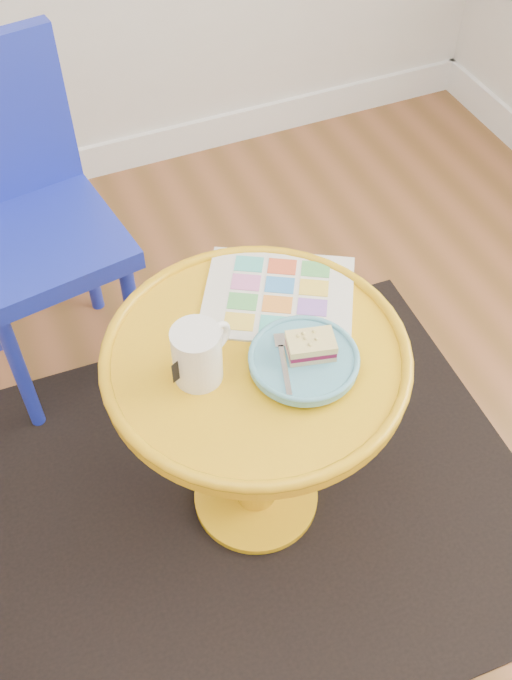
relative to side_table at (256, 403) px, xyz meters
name	(u,v)px	position (x,y,z in m)	size (l,w,h in m)	color
rug	(256,498)	(0.00, 0.00, -0.39)	(1.30, 1.10, 0.01)	black
side_table	(256,403)	(0.00, 0.00, 0.00)	(0.58, 0.58, 0.55)	gold
chair	(20,208)	(-0.32, 0.67, 0.10)	(0.43, 0.43, 0.86)	#1B29B2
newspaper	(278,296)	(0.10, 0.12, 0.16)	(0.30, 0.25, 0.01)	silver
mug	(198,353)	(-0.11, 0.00, 0.22)	(0.12, 0.09, 0.12)	white
plate	(304,360)	(0.07, -0.06, 0.17)	(0.20, 0.20, 0.02)	#57A0B8
cake_slice	(311,346)	(0.08, -0.06, 0.20)	(0.10, 0.08, 0.04)	#D3BC8C
fork	(283,361)	(0.03, -0.06, 0.19)	(0.06, 0.14, 0.00)	silver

